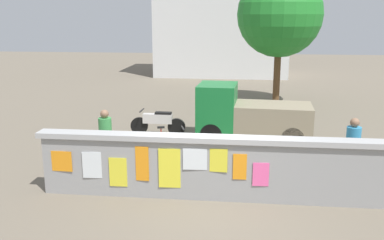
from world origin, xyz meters
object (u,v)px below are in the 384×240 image
Objects in this scene: bicycle_near at (167,146)px; person_bystander at (353,144)px; auto_rickshaw_truck at (248,114)px; tree_roadside at (280,15)px; person_walking at (105,133)px; motorcycle at (159,122)px.

person_bystander reaches higher than bicycle_near.
person_bystander is at bearing -52.99° from auto_rickshaw_truck.
bicycle_near is at bearing -114.25° from tree_roadside.
auto_rickshaw_truck is 4.83m from person_walking.
auto_rickshaw_truck is 3.11m from bicycle_near.
motorcycle is at bearing 172.71° from auto_rickshaw_truck.
bicycle_near reaches higher than motorcycle.
auto_rickshaw_truck is 7.15m from tree_roadside.
bicycle_near is 1.02× the size of person_walking.
motorcycle is 2.50m from bicycle_near.
motorcycle is (-2.99, 0.38, -0.44)m from auto_rickshaw_truck.
person_walking is at bearing 177.95° from person_bystander.
tree_roadside is at bearing 65.75° from bicycle_near.
motorcycle is at bearing 146.21° from person_bystander.
auto_rickshaw_truck is at bearing -7.29° from motorcycle.
person_walking is 11.08m from tree_roadside.
person_walking is (-1.44, -1.03, 0.62)m from bicycle_near.
person_bystander is (6.21, -0.22, 0.00)m from person_walking.
person_walking is (-3.75, -3.04, 0.09)m from auto_rickshaw_truck.
tree_roadside reaches higher than person_walking.
tree_roadside reaches higher than person_bystander.
auto_rickshaw_truck is 2.28× the size of person_bystander.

